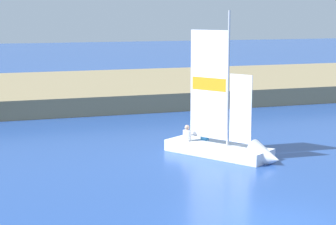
{
  "coord_description": "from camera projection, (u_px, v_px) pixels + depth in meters",
  "views": [
    {
      "loc": [
        -7.46,
        -13.43,
        5.66
      ],
      "look_at": [
        0.89,
        11.59,
        1.2
      ],
      "focal_mm": 63.51,
      "sensor_mm": 36.0,
      "label": 1
    }
  ],
  "objects": [
    {
      "name": "sailboat",
      "position": [
        234.0,
        148.0,
        23.29
      ],
      "size": [
        3.8,
        4.88,
        6.15
      ],
      "rotation": [
        0.0,
        0.0,
        -1.0
      ],
      "color": "white",
      "rests_on": "ground"
    },
    {
      "name": "shore_bank",
      "position": [
        88.0,
        89.0,
        40.0
      ],
      "size": [
        80.0,
        15.13,
        1.07
      ],
      "primitive_type": "cube",
      "color": "#897A56",
      "rests_on": "ground"
    }
  ]
}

